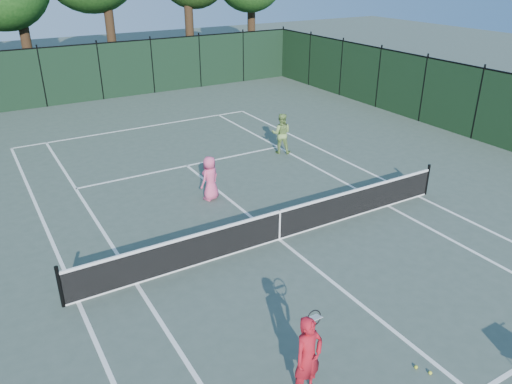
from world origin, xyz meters
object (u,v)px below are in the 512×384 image
coach (308,357)px  loose_ball_near_cart (430,373)px  player_green (281,133)px  loose_ball_midcourt (416,367)px  player_pink (210,178)px

coach → loose_ball_near_cart: (2.25, -0.86, -0.78)m
player_green → loose_ball_midcourt: bearing=105.2°
player_pink → loose_ball_near_cart: size_ratio=21.52×
coach → player_pink: (2.05, 8.12, -0.08)m
loose_ball_midcourt → loose_ball_near_cart: bearing=-63.7°
coach → player_green: bearing=52.1°
player_green → player_pink: bearing=65.4°
loose_ball_near_cart → coach: bearing=159.1°
coach → player_pink: bearing=69.0°
player_pink → loose_ball_midcourt: size_ratio=21.52×
coach → loose_ball_midcourt: 2.35m
coach → loose_ball_midcourt: coach is taller
loose_ball_midcourt → player_green: bearing=69.1°
coach → player_pink: coach is taller
player_pink → loose_ball_near_cart: player_pink is taller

